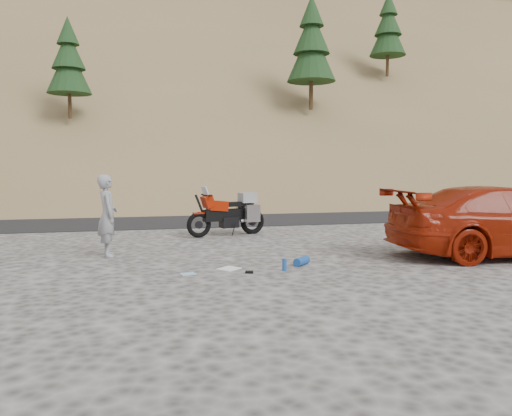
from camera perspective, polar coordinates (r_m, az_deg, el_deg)
The scene contains 11 objects.
ground at distance 10.67m, azimuth -7.48°, elevation -5.98°, with size 140.00×140.00×0.00m, color #3D3A38.
road at distance 19.56m, azimuth -10.22°, elevation -1.16°, with size 120.00×7.00×0.05m, color black.
hillside at distance 52.12m, azimuth -12.49°, elevation 14.64°, with size 120.00×73.00×46.72m.
motorcycle at distance 14.38m, azimuth -2.97°, elevation -0.68°, with size 2.40×1.09×1.46m.
man at distance 11.60m, azimuth -16.51°, elevation -5.27°, with size 0.66×0.43×1.81m, color gray.
red_car at distance 12.46m, azimuth 26.79°, elevation -4.91°, with size 2.17×5.33×1.55m, color maroon.
gear_white_cloth at distance 9.74m, azimuth -3.10°, elevation -6.93°, with size 0.39×0.34×0.01m, color white.
gear_blue_mat at distance 10.11m, azimuth 5.24°, elevation -6.07°, with size 0.17×0.17×0.42m, color #184692.
gear_bottle at distance 9.55m, azimuth 3.27°, elevation -6.50°, with size 0.08×0.08×0.23m, color #184692.
gear_glove_a at distance 9.35m, azimuth -0.77°, elevation -7.33°, with size 0.14×0.10×0.04m, color black.
gear_blue_cloth at distance 9.35m, azimuth -7.78°, elevation -7.47°, with size 0.27×0.20×0.01m, color #8AB9D5.
Camera 1 is at (-1.07, -10.44, 1.97)m, focal length 35.00 mm.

